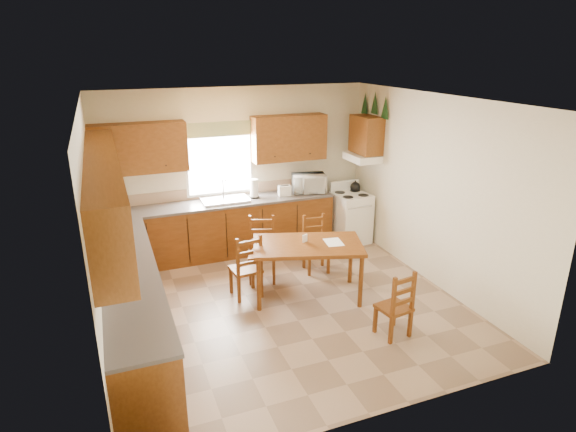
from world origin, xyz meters
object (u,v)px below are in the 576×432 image
object	(u,v)px
chair_far_right	(316,245)
stove	(350,218)
chair_far_left	(262,250)
chair_near_right	(394,303)
microwave	(309,183)
dining_table	(307,270)
chair_near_left	(245,265)

from	to	relation	value
chair_far_right	stove	bearing A→B (deg)	46.54
stove	chair_far_left	xyz separation A→B (m)	(-1.94, -0.89, 0.05)
chair_near_right	microwave	bearing A→B (deg)	-103.22
dining_table	chair_near_right	distance (m)	1.39
chair_near_left	chair_far_left	world-z (taller)	chair_far_left
chair_near_left	chair_near_right	world-z (taller)	chair_near_left
chair_far_right	microwave	bearing A→B (deg)	78.90
stove	chair_far_right	distance (m)	1.39
dining_table	chair_far_left	distance (m)	0.81
microwave	chair_near_right	world-z (taller)	microwave
microwave	stove	bearing A→B (deg)	-7.38
stove	chair_near_left	distance (m)	2.62
dining_table	chair_far_left	size ratio (longest dim) A/B	1.54
microwave	chair_near_right	bearing A→B (deg)	-81.97
microwave	chair_far_right	size ratio (longest dim) A/B	0.60
chair_near_right	chair_far_left	world-z (taller)	chair_far_left
stove	chair_near_left	xyz separation A→B (m)	(-2.30, -1.25, 0.03)
stove	chair_near_left	size ratio (longest dim) A/B	0.92
stove	chair_far_left	size ratio (longest dim) A/B	0.90
microwave	chair_near_right	distance (m)	3.16
chair_far_left	chair_far_right	distance (m)	0.87
stove	microwave	bearing A→B (deg)	156.08
chair_far_left	chair_far_right	bearing A→B (deg)	18.21
dining_table	chair_far_right	size ratio (longest dim) A/B	1.69
dining_table	chair_near_right	world-z (taller)	chair_near_right
chair_far_left	microwave	bearing A→B (deg)	61.19
chair_far_left	stove	bearing A→B (deg)	43.15
chair_near_right	chair_far_left	bearing A→B (deg)	-71.53
microwave	chair_near_left	size ratio (longest dim) A/B	0.56
chair_far_right	chair_far_left	bearing A→B (deg)	-173.71
microwave	dining_table	bearing A→B (deg)	-101.53
chair_near_right	chair_far_left	xyz separation A→B (m)	(-1.00, 1.94, 0.05)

